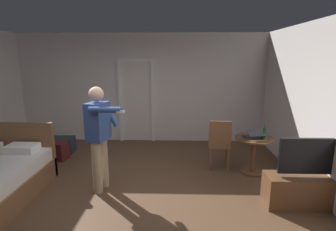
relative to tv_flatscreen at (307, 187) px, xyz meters
name	(u,v)px	position (x,y,z in m)	size (l,w,h in m)	color
ground_plane	(120,198)	(-2.81, 0.10, -0.29)	(6.84, 6.84, 0.00)	brown
wall_back	(142,88)	(-2.81, 3.11, 1.08)	(6.46, 0.12, 2.75)	silver
doorway_frame	(137,95)	(-2.95, 3.03, 0.93)	(0.93, 0.08, 2.13)	white
tv_flatscreen	(307,187)	(0.00, 0.00, 0.00)	(1.20, 0.40, 1.05)	brown
side_table	(253,149)	(-0.48, 1.11, 0.18)	(0.69, 0.69, 0.70)	brown
laptop	(254,136)	(-0.50, 1.07, 0.46)	(0.38, 0.38, 0.17)	black
bottle_on_table	(264,133)	(-0.34, 1.03, 0.53)	(0.06, 0.06, 0.28)	#1B4616
wooden_chair	(220,142)	(-1.08, 1.29, 0.25)	(0.47, 0.47, 0.99)	brown
person_blue_shirt	(99,132)	(-3.16, 0.39, 0.70)	(0.68, 0.67, 1.72)	tan
suitcase_dark	(56,151)	(-4.52, 1.67, -0.10)	(0.49, 0.30, 0.39)	#4C1919
suitcase_small	(62,145)	(-4.56, 2.07, -0.12)	(0.51, 0.36, 0.36)	#1E2D38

